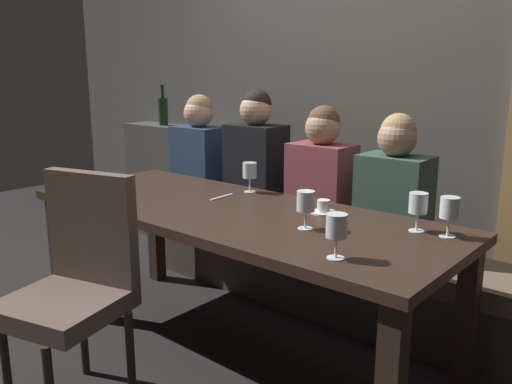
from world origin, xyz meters
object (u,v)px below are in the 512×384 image
at_px(diner_near_end, 394,187).
at_px(wine_glass_center_front, 337,228).
at_px(wine_glass_end_left, 450,209).
at_px(fork_on_table, 222,197).
at_px(dining_table, 232,226).
at_px(wine_bottle_dark_red, 163,110).
at_px(espresso_cup, 323,208).
at_px(chair_near_side, 76,276).
at_px(diner_bearded, 256,159).
at_px(wine_glass_end_right, 306,202).
at_px(diner_redhead, 199,155).
at_px(banquette_bench, 312,268).
at_px(diner_far_end, 321,174).
at_px(wine_glass_center_back, 418,205).
at_px(wine_glass_near_right, 250,172).

distance_m(diner_near_end, wine_glass_center_front, 1.03).
height_order(wine_glass_end_left, fork_on_table, wine_glass_end_left).
relative_size(dining_table, wine_bottle_dark_red, 6.75).
bearing_deg(wine_bottle_dark_red, espresso_cup, -21.00).
xyz_separation_m(chair_near_side, wine_bottle_dark_red, (-1.51, 1.75, 0.51)).
relative_size(dining_table, fork_on_table, 12.94).
bearing_deg(diner_near_end, chair_near_side, -115.82).
bearing_deg(wine_glass_center_front, diner_bearded, 140.99).
bearing_deg(wine_glass_end_right, diner_bearded, 140.56).
bearing_deg(wine_bottle_dark_red, diner_redhead, -22.83).
bearing_deg(wine_glass_end_right, espresso_cup, 107.37).
distance_m(banquette_bench, fork_on_table, 0.79).
xyz_separation_m(dining_table, fork_on_table, (-0.20, 0.13, 0.09)).
height_order(banquette_bench, diner_far_end, diner_far_end).
height_order(chair_near_side, wine_bottle_dark_red, wine_bottle_dark_red).
bearing_deg(wine_glass_end_right, diner_far_end, 119.32).
bearing_deg(banquette_bench, wine_glass_center_back, -29.53).
xyz_separation_m(diner_bearded, diner_near_end, (0.94, 0.01, -0.05)).
xyz_separation_m(wine_glass_near_right, wine_glass_end_right, (0.63, -0.37, 0.00)).
height_order(wine_glass_center_back, wine_glass_end_right, same).
bearing_deg(wine_glass_near_right, wine_glass_end_right, -30.24).
distance_m(wine_glass_near_right, wine_glass_center_front, 1.10).
xyz_separation_m(diner_far_end, wine_glass_near_right, (-0.20, -0.40, 0.05)).
height_order(wine_bottle_dark_red, wine_glass_end_left, wine_bottle_dark_red).
relative_size(dining_table, banquette_bench, 0.88).
bearing_deg(wine_glass_center_back, espresso_cup, -178.70).
relative_size(banquette_bench, wine_glass_end_right, 15.24).
xyz_separation_m(wine_bottle_dark_red, fork_on_table, (1.52, -0.89, -0.33)).
height_order(wine_glass_end_left, wine_glass_center_back, same).
bearing_deg(diner_bearded, wine_glass_end_right, -39.44).
relative_size(banquette_bench, wine_glass_near_right, 15.24).
distance_m(dining_table, fork_on_table, 0.25).
distance_m(diner_near_end, wine_glass_near_right, 0.77).
height_order(banquette_bench, fork_on_table, fork_on_table).
bearing_deg(wine_glass_center_front, dining_table, 160.37).
relative_size(chair_near_side, diner_redhead, 1.25).
xyz_separation_m(diner_bearded, wine_glass_end_left, (1.42, -0.47, 0.01)).
height_order(banquette_bench, wine_glass_center_back, wine_glass_center_back).
relative_size(diner_bearded, wine_glass_center_back, 5.05).
bearing_deg(banquette_bench, diner_redhead, 179.59).
distance_m(dining_table, wine_glass_end_right, 0.51).
bearing_deg(diner_bearded, wine_glass_center_back, -20.55).
height_order(banquette_bench, wine_glass_center_front, wine_glass_center_front).
bearing_deg(espresso_cup, wine_glass_center_back, 1.30).
relative_size(banquette_bench, diner_redhead, 3.20).
distance_m(diner_near_end, wine_glass_end_right, 0.77).
distance_m(chair_near_side, espresso_cup, 1.13).
bearing_deg(diner_far_end, dining_table, -92.44).
distance_m(diner_redhead, espresso_cup, 1.44).
bearing_deg(diner_near_end, wine_glass_near_right, -148.71).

